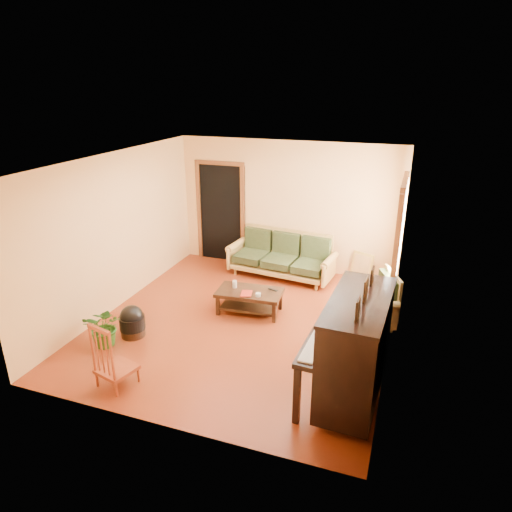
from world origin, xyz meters
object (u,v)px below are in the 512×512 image
at_px(sofa, 281,255).
at_px(red_chair, 115,354).
at_px(piano, 355,351).
at_px(potted_plant, 105,327).
at_px(coffee_table, 250,301).
at_px(footstool, 132,325).
at_px(ceramic_crock, 388,279).
at_px(armchair, 368,298).

relative_size(sofa, red_chair, 2.27).
bearing_deg(piano, sofa, 122.49).
bearing_deg(potted_plant, sofa, 62.99).
bearing_deg(potted_plant, coffee_table, 46.01).
height_order(sofa, coffee_table, sofa).
bearing_deg(potted_plant, red_chair, -45.76).
height_order(coffee_table, footstool, coffee_table).
bearing_deg(ceramic_crock, red_chair, -125.23).
height_order(piano, potted_plant, piano).
relative_size(coffee_table, piano, 0.70).
xyz_separation_m(armchair, potted_plant, (-3.52, -1.95, -0.13)).
height_order(armchair, footstool, armchair).
relative_size(sofa, ceramic_crock, 8.72).
height_order(ceramic_crock, potted_plant, potted_plant).
xyz_separation_m(armchair, red_chair, (-2.82, -2.67, 0.01)).
distance_m(coffee_table, piano, 2.63).
bearing_deg(sofa, ceramic_crock, 13.91).
bearing_deg(potted_plant, ceramic_crock, 43.69).
relative_size(piano, potted_plant, 2.47).
bearing_deg(armchair, coffee_table, 165.17).
distance_m(armchair, ceramic_crock, 1.66).
relative_size(footstool, ceramic_crock, 1.64).
relative_size(sofa, piano, 1.34).
distance_m(armchair, piano, 1.97).
bearing_deg(coffee_table, red_chair, -110.89).
relative_size(armchair, ceramic_crock, 3.74).
relative_size(armchair, footstool, 2.28).
bearing_deg(ceramic_crock, footstool, -137.91).
distance_m(sofa, armchair, 2.28).
bearing_deg(red_chair, ceramic_crock, 69.03).
bearing_deg(coffee_table, footstool, -137.43).
bearing_deg(footstool, armchair, 25.32).
bearing_deg(ceramic_crock, piano, -92.49).
bearing_deg(red_chair, armchair, 57.68).
height_order(coffee_table, ceramic_crock, coffee_table).
bearing_deg(footstool, potted_plant, -118.09).
xyz_separation_m(piano, footstool, (-3.37, 0.38, -0.49)).
bearing_deg(footstool, coffee_table, 42.57).
bearing_deg(ceramic_crock, potted_plant, -136.31).
xyz_separation_m(sofa, piano, (1.89, -3.30, 0.24)).
xyz_separation_m(footstool, potted_plant, (-0.20, -0.37, 0.13)).
distance_m(sofa, coffee_table, 1.64).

